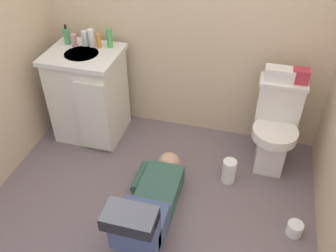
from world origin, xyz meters
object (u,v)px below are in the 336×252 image
at_px(bottle_white, 91,38).
at_px(bottle_amber, 98,41).
at_px(paper_towel_roll, 229,171).
at_px(toilet_paper_roll, 295,229).
at_px(tissue_box, 280,74).
at_px(toiletry_bag, 301,76).
at_px(bottle_green, 109,38).
at_px(faucet, 89,40).
at_px(person_plumber, 150,204).
at_px(bottle_clear, 85,38).
at_px(toilet, 275,127).
at_px(vanity_cabinet, 89,94).
at_px(bottle_pink, 74,40).
at_px(soap_dispenser, 67,36).

height_order(bottle_white, bottle_amber, bottle_white).
bearing_deg(paper_towel_roll, toilet_paper_roll, -37.06).
relative_size(tissue_box, toilet_paper_roll, 2.00).
relative_size(toiletry_bag, bottle_green, 0.77).
distance_m(bottle_white, paper_towel_roll, 1.57).
height_order(faucet, person_plumber, faucet).
bearing_deg(bottle_clear, tissue_box, -0.95).
bearing_deg(paper_towel_roll, toilet, 46.80).
height_order(vanity_cabinet, bottle_green, bottle_green).
xyz_separation_m(faucet, bottle_pink, (-0.11, -0.05, 0.00)).
xyz_separation_m(toiletry_bag, soap_dispenser, (-1.91, 0.02, 0.08)).
xyz_separation_m(bottle_clear, bottle_white, (0.06, -0.00, 0.01)).
relative_size(vanity_cabinet, bottle_clear, 6.47).
xyz_separation_m(toilet, toilet_paper_roll, (0.22, -0.71, -0.32)).
xyz_separation_m(faucet, soap_dispenser, (-0.19, -0.02, 0.02)).
height_order(bottle_white, bottle_green, bottle_green).
distance_m(vanity_cabinet, toilet_paper_roll, 1.99).
bearing_deg(soap_dispenser, toilet, -3.52).
height_order(tissue_box, bottle_green, bottle_green).
height_order(vanity_cabinet, bottle_white, bottle_white).
distance_m(toilet, bottle_clear, 1.72).
bearing_deg(person_plumber, bottle_white, 128.83).
xyz_separation_m(toiletry_bag, toilet_paper_roll, (0.11, -0.80, -0.76)).
bearing_deg(bottle_pink, bottle_green, 11.35).
xyz_separation_m(faucet, person_plumber, (0.82, -1.00, -0.69)).
bearing_deg(soap_dispenser, toiletry_bag, -0.61).
bearing_deg(toilet, bottle_pink, 177.30).
bearing_deg(toilet_paper_roll, bottle_clear, 156.01).
distance_m(bottle_clear, paper_towel_roll, 1.61).
bearing_deg(bottle_amber, person_plumber, -53.33).
xyz_separation_m(vanity_cabinet, bottle_amber, (0.09, 0.12, 0.46)).
distance_m(soap_dispenser, bottle_pink, 0.09).
xyz_separation_m(vanity_cabinet, toilet_paper_roll, (1.82, -0.69, -0.37)).
bearing_deg(soap_dispenser, tissue_box, -0.66).
relative_size(toilet, person_plumber, 0.70).
xyz_separation_m(soap_dispenser, bottle_clear, (0.16, 0.01, -0.00)).
distance_m(vanity_cabinet, paper_towel_roll, 1.38).
distance_m(faucet, bottle_green, 0.19).
relative_size(bottle_clear, bottle_amber, 1.05).
relative_size(faucet, bottle_white, 0.68).
bearing_deg(bottle_white, toilet, -4.21).
relative_size(bottle_white, bottle_amber, 1.22).
xyz_separation_m(faucet, toiletry_bag, (1.72, -0.04, -0.06)).
bearing_deg(bottle_amber, bottle_green, 19.96).
relative_size(bottle_clear, paper_towel_roll, 0.61).
bearing_deg(tissue_box, vanity_cabinet, -176.13).
distance_m(person_plumber, bottle_white, 1.45).
bearing_deg(bottle_pink, bottle_clear, 23.37).
xyz_separation_m(soap_dispenser, toilet_paper_roll, (2.02, -0.82, -0.84)).
height_order(bottle_amber, paper_towel_roll, bottle_amber).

